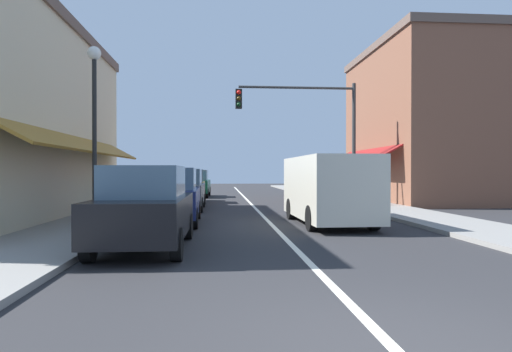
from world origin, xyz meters
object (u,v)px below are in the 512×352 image
at_px(parked_car_third_left, 183,190).
at_px(parked_car_distant_left, 196,184).
at_px(parked_car_far_left, 189,186).
at_px(van_in_lane, 328,188).
at_px(parked_car_second_left, 171,196).
at_px(street_lamp_left_near, 94,108).
at_px(parked_car_nearest_left, 145,208).
at_px(traffic_signal_mast_arm, 313,121).

relative_size(parked_car_third_left, parked_car_distant_left, 0.99).
bearing_deg(parked_car_far_left, van_in_lane, -65.36).
height_order(parked_car_second_left, street_lamp_left_near, street_lamp_left_near).
distance_m(van_in_lane, street_lamp_left_near, 7.25).
height_order(parked_car_nearest_left, street_lamp_left_near, street_lamp_left_near).
height_order(parked_car_nearest_left, van_in_lane, van_in_lane).
relative_size(parked_car_far_left, van_in_lane, 0.80).
distance_m(parked_car_nearest_left, parked_car_third_left, 9.71).
distance_m(parked_car_nearest_left, parked_car_second_left, 4.56).
height_order(parked_car_third_left, traffic_signal_mast_arm, traffic_signal_mast_arm).
relative_size(parked_car_far_left, traffic_signal_mast_arm, 0.71).
bearing_deg(parked_car_third_left, parked_car_distant_left, 89.69).
height_order(parked_car_third_left, parked_car_far_left, same).
height_order(parked_car_far_left, van_in_lane, van_in_lane).
xyz_separation_m(parked_car_nearest_left, street_lamp_left_near, (-1.80, 2.71, 2.49)).
bearing_deg(parked_car_nearest_left, street_lamp_left_near, 123.90).
xyz_separation_m(parked_car_far_left, traffic_signal_mast_arm, (6.08, -3.22, 3.18)).
bearing_deg(parked_car_second_left, street_lamp_left_near, -135.52).
xyz_separation_m(parked_car_far_left, street_lamp_left_near, (-1.72, -11.57, 2.49)).
relative_size(parked_car_second_left, van_in_lane, 0.79).
distance_m(parked_car_second_left, parked_car_third_left, 5.15).
height_order(van_in_lane, traffic_signal_mast_arm, traffic_signal_mast_arm).
distance_m(parked_car_far_left, van_in_lane, 11.36).
xyz_separation_m(parked_car_distant_left, street_lamp_left_near, (-1.82, -16.93, 2.49)).
height_order(parked_car_nearest_left, parked_car_third_left, same).
distance_m(parked_car_third_left, traffic_signal_mast_arm, 6.92).
bearing_deg(street_lamp_left_near, parked_car_distant_left, 83.88).
xyz_separation_m(parked_car_second_left, parked_car_far_left, (-0.11, 9.72, 0.00)).
bearing_deg(van_in_lane, parked_car_far_left, 115.15).
bearing_deg(parked_car_third_left, parked_car_second_left, -89.84).
height_order(parked_car_third_left, van_in_lane, van_in_lane).
bearing_deg(traffic_signal_mast_arm, parked_car_nearest_left, -118.51).
distance_m(parked_car_distant_left, traffic_signal_mast_arm, 10.94).
height_order(traffic_signal_mast_arm, street_lamp_left_near, traffic_signal_mast_arm).
xyz_separation_m(parked_car_third_left, street_lamp_left_near, (-1.80, -7.00, 2.49)).
xyz_separation_m(parked_car_nearest_left, parked_car_far_left, (-0.07, 14.28, 0.00)).
height_order(parked_car_nearest_left, parked_car_second_left, same).
bearing_deg(traffic_signal_mast_arm, van_in_lane, -98.50).
distance_m(parked_car_second_left, parked_car_distant_left, 15.08).
bearing_deg(parked_car_distant_left, parked_car_nearest_left, -88.67).
bearing_deg(parked_car_third_left, traffic_signal_mast_arm, 12.45).
bearing_deg(street_lamp_left_near, van_in_lane, 11.69).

